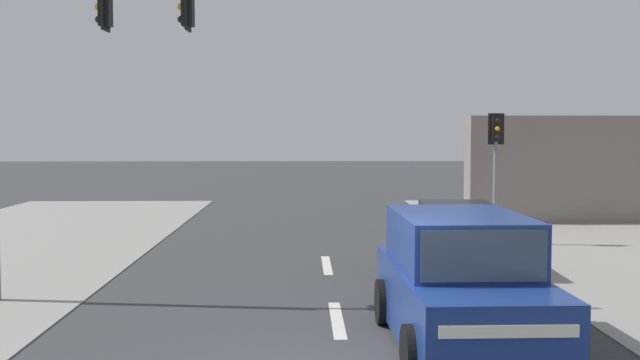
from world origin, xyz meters
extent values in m
cube|color=silver|center=(0.00, 3.00, 0.00)|extent=(0.20, 2.40, 0.01)
cube|color=silver|center=(0.00, 8.00, 0.00)|extent=(0.20, 2.40, 0.01)
cube|color=black|center=(-4.02, 4.40, 5.25)|extent=(0.21, 0.27, 0.68)
cube|color=black|center=(-4.02, 4.40, 5.25)|extent=(0.06, 0.44, 0.84)
sphere|color=orange|center=(-4.14, 4.40, 5.25)|extent=(0.13, 0.13, 0.13)
sphere|color=black|center=(-4.14, 4.40, 5.03)|extent=(0.13, 0.13, 0.13)
cube|color=black|center=(-2.57, 4.34, 5.25)|extent=(0.21, 0.27, 0.68)
cube|color=black|center=(-2.57, 4.34, 5.25)|extent=(0.06, 0.44, 0.84)
sphere|color=orange|center=(-2.69, 4.34, 5.25)|extent=(0.13, 0.13, 0.13)
sphere|color=black|center=(-2.69, 4.34, 5.03)|extent=(0.13, 0.13, 0.13)
cylinder|color=slate|center=(4.66, 11.04, 1.40)|extent=(0.12, 0.12, 2.80)
cube|color=black|center=(4.66, 11.04, 3.14)|extent=(0.27, 0.22, 0.68)
cube|color=black|center=(4.66, 11.04, 3.14)|extent=(0.44, 0.07, 0.84)
sphere|color=black|center=(4.67, 10.93, 3.36)|extent=(0.13, 0.13, 0.13)
sphere|color=orange|center=(4.67, 10.93, 3.14)|extent=(0.13, 0.13, 0.13)
sphere|color=black|center=(4.67, 10.93, 2.92)|extent=(0.13, 0.13, 0.13)
cube|color=black|center=(2.75, 6.57, 0.51)|extent=(1.79, 3.68, 0.76)
cube|color=black|center=(2.77, 6.87, 1.21)|extent=(1.58, 1.97, 0.64)
cube|color=#384756|center=(2.72, 5.90, 1.21)|extent=(1.36, 0.13, 0.54)
cube|color=#384756|center=(2.82, 7.84, 1.21)|extent=(1.33, 0.13, 0.51)
cube|color=white|center=(2.66, 4.75, 0.68)|extent=(1.36, 0.11, 0.14)
cylinder|color=black|center=(3.49, 5.42, 0.30)|extent=(0.21, 0.61, 0.60)
cylinder|color=black|center=(1.90, 5.50, 0.30)|extent=(0.21, 0.61, 0.60)
cylinder|color=black|center=(3.61, 7.64, 0.30)|extent=(0.21, 0.61, 0.60)
cylinder|color=black|center=(2.01, 7.73, 0.30)|extent=(0.21, 0.61, 0.60)
cube|color=navy|center=(1.67, 1.31, 0.64)|extent=(1.91, 4.53, 1.00)
cube|color=navy|center=(1.66, 1.51, 1.52)|extent=(1.76, 2.73, 0.76)
cube|color=#384756|center=(1.69, 0.14, 1.52)|extent=(1.58, 0.09, 0.65)
cube|color=#384756|center=(1.64, 2.88, 1.52)|extent=(1.55, 0.09, 0.61)
cube|color=white|center=(1.70, -0.96, 0.86)|extent=(1.56, 0.07, 0.14)
cylinder|color=black|center=(2.61, -0.07, 0.36)|extent=(0.23, 0.72, 0.72)
cylinder|color=black|center=(0.77, -0.10, 0.36)|extent=(0.23, 0.72, 0.72)
cylinder|color=black|center=(2.56, 2.72, 0.36)|extent=(0.23, 0.72, 0.72)
cylinder|color=black|center=(0.73, 2.69, 0.36)|extent=(0.23, 0.72, 0.72)
camera|label=1|loc=(-0.57, -9.00, 3.05)|focal=42.00mm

